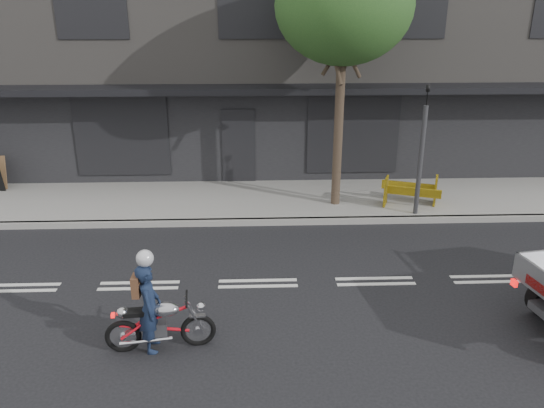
{
  "coord_description": "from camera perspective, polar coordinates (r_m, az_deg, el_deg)",
  "views": [
    {
      "loc": [
        -0.07,
        -9.5,
        5.3
      ],
      "look_at": [
        0.3,
        0.5,
        1.54
      ],
      "focal_mm": 35.0,
      "sensor_mm": 36.0,
      "label": 1
    }
  ],
  "objects": [
    {
      "name": "street_tree",
      "position": [
        13.89,
        7.74,
        20.33
      ],
      "size": [
        3.4,
        3.4,
        6.74
      ],
      "color": "#382B21",
      "rests_on": "ground"
    },
    {
      "name": "traffic_light_pole",
      "position": [
        14.03,
        15.71,
        4.75
      ],
      "size": [
        0.12,
        0.12,
        3.5
      ],
      "color": "#2D2D30",
      "rests_on": "ground"
    },
    {
      "name": "rider",
      "position": [
        8.86,
        -13.05,
        -10.83
      ],
      "size": [
        0.42,
        0.59,
        1.52
      ],
      "primitive_type": "imported",
      "rotation": [
        0.0,
        0.0,
        1.68
      ],
      "color": "#15213B",
      "rests_on": "ground"
    },
    {
      "name": "ground",
      "position": [
        10.88,
        -1.52,
        -8.56
      ],
      "size": [
        80.0,
        80.0,
        0.0
      ],
      "primitive_type": "plane",
      "color": "black",
      "rests_on": "ground"
    },
    {
      "name": "motorcycle",
      "position": [
        8.98,
        -11.93,
        -12.42
      ],
      "size": [
        1.79,
        0.52,
        0.92
      ],
      "rotation": [
        0.0,
        0.0,
        0.11
      ],
      "color": "black",
      "rests_on": "ground"
    },
    {
      "name": "kerb",
      "position": [
        13.64,
        -1.69,
        -1.93
      ],
      "size": [
        32.0,
        0.2,
        0.15
      ],
      "primitive_type": "cube",
      "color": "gray",
      "rests_on": "ground"
    },
    {
      "name": "construction_barrier",
      "position": [
        14.77,
        14.93,
        1.17
      ],
      "size": [
        1.59,
        1.07,
        0.82
      ],
      "primitive_type": null,
      "rotation": [
        0.0,
        0.0,
        -0.36
      ],
      "color": "yellow",
      "rests_on": "sidewalk"
    },
    {
      "name": "sidewalk",
      "position": [
        15.14,
        -1.75,
        0.39
      ],
      "size": [
        32.0,
        3.2,
        0.15
      ],
      "primitive_type": "cube",
      "color": "gray",
      "rests_on": "ground"
    },
    {
      "name": "building_main",
      "position": [
        20.85,
        -2.05,
        17.01
      ],
      "size": [
        26.0,
        10.0,
        8.0
      ],
      "primitive_type": "cube",
      "color": "slate",
      "rests_on": "ground"
    }
  ]
}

